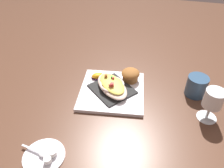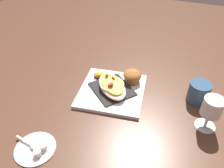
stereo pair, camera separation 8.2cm
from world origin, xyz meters
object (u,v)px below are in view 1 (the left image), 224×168
Objects in this scene: square_plate at (112,91)px; orange_garnish at (97,76)px; gratin_dish at (112,85)px; stemmed_glass at (213,101)px; creamer_cup_1 at (53,153)px; creamer_cup_0 at (48,160)px; creamer_saucer at (44,156)px; coffee_mug at (196,87)px; muffin at (130,75)px; spoon at (41,153)px.

orange_garnish is (-0.06, -0.08, 0.02)m from square_plate.
stemmed_glass reaches higher than gratin_dish.
creamer_cup_1 reaches higher than square_plate.
stemmed_glass is 0.58m from creamer_cup_0.
creamer_saucer is at bearing -6.07° from orange_garnish.
orange_garnish is at bearing -103.29° from stemmed_glass.
coffee_mug is at bearing 134.23° from creamer_cup_1.
stemmed_glass is (0.13, 0.32, 0.04)m from muffin.
creamer_cup_0 is (0.43, -0.02, -0.01)m from orange_garnish.
creamer_saucer is at bearing -19.93° from square_plate.
gratin_dish reaches higher than creamer_cup_0.
spoon is 4.18× the size of creamer_cup_0.
spoon is (-0.00, -0.01, 0.01)m from creamer_saucer.
coffee_mug is at bearing 92.69° from orange_garnish.
square_plate is 0.35m from coffee_mug.
creamer_saucer is 0.03m from creamer_cup_1.
creamer_cup_1 is at bearing 171.16° from creamer_cup_0.
muffin is 0.27m from coffee_mug.
square_plate is at bearing 160.07° from creamer_saucer.
creamer_cup_1 reaches higher than spoon.
spoon is at bearing -21.11° from square_plate.
creamer_cup_0 reaches higher than square_plate.
orange_garnish is at bearing 177.82° from creamer_cup_1.
square_plate is 0.11m from muffin.
gratin_dish is (0.00, -0.00, 0.03)m from square_plate.
creamer_cup_1 is (-0.03, 0.00, 0.00)m from creamer_cup_0.
muffin reaches higher than creamer_saucer.
gratin_dish is 3.28× the size of orange_garnish.
orange_garnish reaches higher than creamer_cup_0.
muffin is 0.48m from creamer_saucer.
muffin is (-0.08, 0.06, 0.04)m from square_plate.
gratin_dish is 0.10m from orange_garnish.
gratin_dish and muffin have the same top height.
creamer_saucer is 5.51× the size of creamer_cup_0.
square_plate is 0.39m from stemmed_glass.
square_plate reaches higher than creamer_saucer.
gratin_dish is 1.82× the size of coffee_mug.
orange_garnish is 0.56× the size of coffee_mug.
square_plate is at bearing -76.58° from coffee_mug.
orange_garnish is 0.41m from spoon.
muffin is at bearing 159.37° from creamer_cup_1.
gratin_dish is at bearing 164.38° from creamer_cup_0.
orange_garnish is at bearing -125.80° from gratin_dish.
stemmed_glass reaches higher than spoon.
spoon is at bearing -7.15° from orange_garnish.
square_plate is 4.27× the size of orange_garnish.
creamer_cup_0 is (0.02, 0.03, 0.00)m from spoon.
stemmed_glass is (0.13, 0.04, 0.05)m from coffee_mug.
square_plate is 11.03× the size of creamer_cup_1.
coffee_mug reaches higher than creamer_cup_0.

